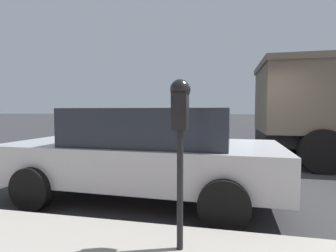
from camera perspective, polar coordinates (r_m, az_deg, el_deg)
ground_plane at (r=5.31m, az=17.65°, el=-12.78°), size 220.00×220.00×0.00m
parking_meter at (r=2.42m, az=2.68°, el=1.30°), size 0.21×0.19×1.60m
car_silver at (r=4.44m, az=-4.83°, el=-5.38°), size 2.26×4.51×1.50m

